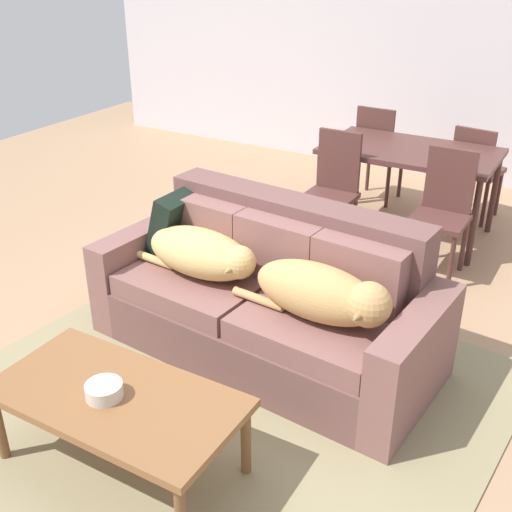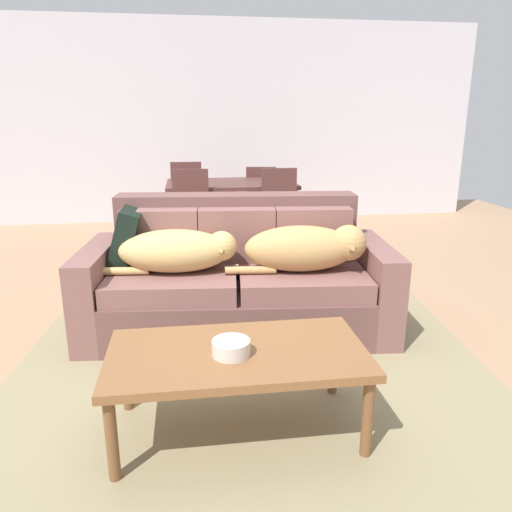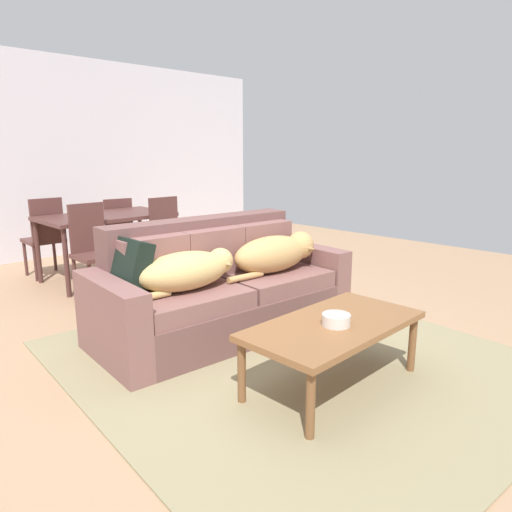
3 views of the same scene
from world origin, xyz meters
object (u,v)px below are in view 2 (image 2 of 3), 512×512
couch (238,280)px  dog_on_right_cushion (308,248)px  dining_chair_near_right (281,211)px  dog_on_left_cushion (179,251)px  bowl_on_coffee_table (231,348)px  dining_chair_near_left (191,214)px  dining_chair_far_right (261,196)px  dining_table (231,188)px  dining_chair_far_left (187,197)px  coffee_table (237,359)px  throw_pillow_by_left_arm (126,238)px

couch → dog_on_right_cushion: size_ratio=2.31×
dog_on_right_cushion → dining_chair_near_right: bearing=90.1°
dog_on_left_cushion → couch: bearing=20.4°
bowl_on_coffee_table → dining_chair_near_left: size_ratio=0.18×
dining_chair_near_right → dining_chair_far_right: 1.15m
dining_table → dining_chair_far_right: dining_chair_far_right is taller
dining_table → dog_on_right_cushion: bearing=-82.9°
dining_chair_near_right → dining_chair_far_left: bearing=130.1°
couch → dining_chair_near_right: (0.60, 1.56, 0.17)m
dining_chair_near_right → couch: bearing=-110.4°
bowl_on_coffee_table → dining_chair_near_right: (0.76, 2.83, 0.05)m
dining_chair_near_right → dining_table: bearing=128.6°
couch → bowl_on_coffee_table: (-0.16, -1.26, 0.12)m
dog_on_left_cushion → dining_table: (0.55, 2.25, 0.07)m
dining_chair_near_left → dining_chair_far_right: size_ratio=1.10×
dog_on_left_cushion → dining_chair_far_right: (0.97, 2.82, -0.12)m
bowl_on_coffee_table → dining_chair_near_right: dining_chair_near_right is taller
coffee_table → dining_chair_near_left: bearing=93.4°
throw_pillow_by_left_arm → bowl_on_coffee_table: size_ratio=2.40×
dining_chair_far_right → dog_on_right_cushion: bearing=95.9°
throw_pillow_by_left_arm → dining_chair_near_right: dining_chair_near_right is taller
throw_pillow_by_left_arm → dining_chair_far_right: throw_pillow_by_left_arm is taller
couch → dog_on_right_cushion: 0.57m
bowl_on_coffee_table → dining_chair_far_left: 3.97m
couch → dog_on_right_cushion: bearing=-20.7°
throw_pillow_by_left_arm → dog_on_right_cushion: bearing=-15.5°
dog_on_right_cushion → throw_pillow_by_left_arm: size_ratio=2.26×
dining_chair_far_left → dining_chair_near_right: bearing=131.2°
coffee_table → dining_chair_near_right: dining_chair_near_right is taller
coffee_table → bowl_on_coffee_table: size_ratio=6.87×
dining_chair_far_right → coffee_table: bearing=88.3°
coffee_table → dining_chair_near_left: size_ratio=1.25×
dog_on_right_cushion → bowl_on_coffee_table: 1.22m
coffee_table → dining_chair_near_right: (0.73, 2.79, 0.13)m
throw_pillow_by_left_arm → coffee_table: throw_pillow_by_left_arm is taller
couch → dining_chair_far_right: bearing=83.2°
couch → bowl_on_coffee_table: size_ratio=12.53×
bowl_on_coffee_table → dining_table: (0.31, 3.41, 0.21)m
coffee_table → dining_table: 3.39m
dining_chair_far_right → dog_on_left_cushion: bearing=79.4°
dog_on_left_cushion → dog_on_right_cushion: (0.84, -0.11, 0.01)m
couch → dining_table: bearing=91.1°
dog_on_right_cushion → dining_chair_far_right: (0.13, 2.93, -0.13)m
coffee_table → dining_table: size_ratio=0.84×
coffee_table → dining_chair_far_right: size_ratio=1.37×
throw_pillow_by_left_arm → coffee_table: 1.51m
couch → dog_on_left_cushion: bearing=-159.6°
dog_on_left_cushion → bowl_on_coffee_table: size_ratio=5.28×
dog_on_right_cushion → dining_chair_far_left: bearing=110.1°
dog_on_left_cushion → dining_chair_near_left: dining_chair_near_left is taller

